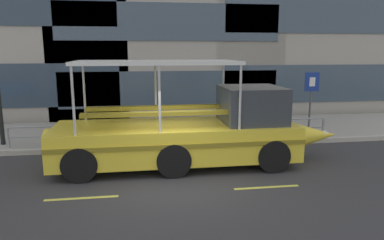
% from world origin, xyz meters
% --- Properties ---
extents(ground_plane, '(120.00, 120.00, 0.00)m').
position_xyz_m(ground_plane, '(0.00, 0.00, 0.00)').
color(ground_plane, '#333335').
extents(sidewalk, '(32.00, 4.80, 0.18)m').
position_xyz_m(sidewalk, '(0.00, 5.60, 0.09)').
color(sidewalk, '#99968E').
rests_on(sidewalk, ground_plane).
extents(curb_edge, '(32.00, 0.18, 0.18)m').
position_xyz_m(curb_edge, '(0.00, 3.11, 0.09)').
color(curb_edge, '#B2ADA3').
rests_on(curb_edge, ground_plane).
extents(lane_centreline, '(25.80, 0.12, 0.01)m').
position_xyz_m(lane_centreline, '(-0.00, -1.09, 0.00)').
color(lane_centreline, '#DBD64C').
rests_on(lane_centreline, ground_plane).
extents(curb_guardrail, '(12.08, 0.09, 0.77)m').
position_xyz_m(curb_guardrail, '(0.44, 3.45, 0.70)').
color(curb_guardrail, gray).
rests_on(curb_guardrail, sidewalk).
extents(parking_sign, '(0.60, 0.12, 2.56)m').
position_xyz_m(parking_sign, '(5.97, 3.72, 1.92)').
color(parking_sign, '#4C4F54').
rests_on(parking_sign, sidewalk).
extents(duck_tour_boat, '(9.35, 2.47, 3.30)m').
position_xyz_m(duck_tour_boat, '(0.77, 1.16, 1.06)').
color(duck_tour_boat, yellow).
rests_on(duck_tour_boat, ground_plane).
extents(pedestrian_near_bow, '(0.23, 0.42, 1.50)m').
position_xyz_m(pedestrian_near_bow, '(3.04, 4.25, 1.08)').
color(pedestrian_near_bow, '#1E2338').
rests_on(pedestrian_near_bow, sidewalk).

